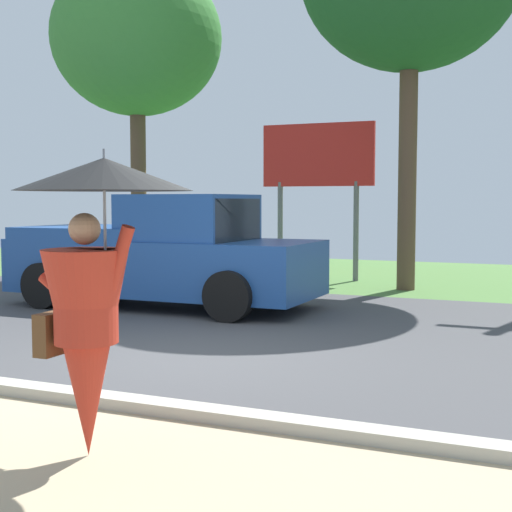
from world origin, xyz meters
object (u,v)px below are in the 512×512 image
Objects in this scene: monk_pedestrian at (92,288)px; roadside_billboard at (318,166)px; pickup_truck at (165,255)px; tree_center_back at (137,39)px.

roadside_billboard is (-2.25, 11.46, 1.36)m from monk_pedestrian.
monk_pedestrian reaches higher than pickup_truck.
tree_center_back is (-6.33, 10.46, 4.31)m from monk_pedestrian.
pickup_truck is 6.85m from tree_center_back.
roadside_billboard reaches higher than pickup_truck.
pickup_truck is 1.49× the size of roadside_billboard.
pickup_truck is (-3.25, 6.46, -0.31)m from monk_pedestrian.
roadside_billboard is at bearing 80.42° from pickup_truck.
monk_pedestrian is 11.76m from roadside_billboard.
roadside_billboard is at bearing 13.80° from tree_center_back.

